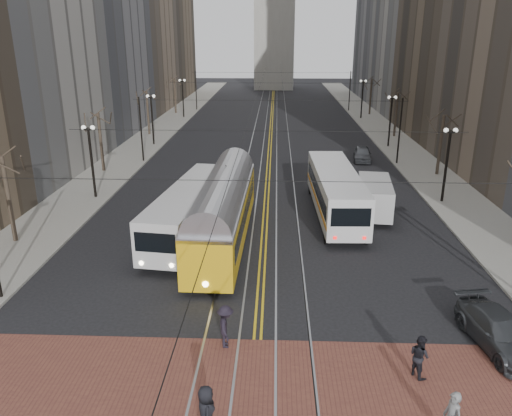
# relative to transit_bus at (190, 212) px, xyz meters

# --- Properties ---
(ground) EXTENTS (260.00, 260.00, 0.00)m
(ground) POSITION_rel_transit_bus_xyz_m (4.81, -10.75, -1.59)
(ground) COLOR black
(ground) RESTS_ON ground
(sidewalk_left) EXTENTS (5.00, 140.00, 0.15)m
(sidewalk_left) POSITION_rel_transit_bus_xyz_m (-10.19, 34.25, -1.51)
(sidewalk_left) COLOR gray
(sidewalk_left) RESTS_ON ground
(sidewalk_right) EXTENTS (5.00, 140.00, 0.15)m
(sidewalk_right) POSITION_rel_transit_bus_xyz_m (19.81, 34.25, -1.51)
(sidewalk_right) COLOR gray
(sidewalk_right) RESTS_ON ground
(crosswalk_band) EXTENTS (25.00, 6.00, 0.01)m
(crosswalk_band) POSITION_rel_transit_bus_xyz_m (4.81, -14.75, -1.58)
(crosswalk_band) COLOR brown
(crosswalk_band) RESTS_ON ground
(streetcar_rails) EXTENTS (4.80, 130.00, 0.02)m
(streetcar_rails) POSITION_rel_transit_bus_xyz_m (4.81, 34.25, -1.58)
(streetcar_rails) COLOR gray
(streetcar_rails) RESTS_ON ground
(centre_lines) EXTENTS (0.42, 130.00, 0.01)m
(centre_lines) POSITION_rel_transit_bus_xyz_m (4.81, 34.25, -1.58)
(centre_lines) COLOR gold
(centre_lines) RESTS_ON ground
(lamp_posts) EXTENTS (27.60, 57.20, 5.60)m
(lamp_posts) POSITION_rel_transit_bus_xyz_m (4.81, 18.00, 1.21)
(lamp_posts) COLOR black
(lamp_posts) RESTS_ON ground
(street_trees) EXTENTS (31.68, 53.28, 5.60)m
(street_trees) POSITION_rel_transit_bus_xyz_m (4.81, 24.50, 1.21)
(street_trees) COLOR #382D23
(street_trees) RESTS_ON ground
(trolley_wires) EXTENTS (25.96, 120.00, 6.60)m
(trolley_wires) POSITION_rel_transit_bus_xyz_m (4.81, 24.08, 2.19)
(trolley_wires) COLOR black
(trolley_wires) RESTS_ON ground
(transit_bus) EXTENTS (4.24, 12.94, 3.18)m
(transit_bus) POSITION_rel_transit_bus_xyz_m (0.00, 0.00, 0.00)
(transit_bus) COLOR silver
(transit_bus) RESTS_ON ground
(streetcar) EXTENTS (3.10, 14.81, 3.48)m
(streetcar) POSITION_rel_transit_bus_xyz_m (2.31, -1.09, 0.15)
(streetcar) COLOR yellow
(streetcar) RESTS_ON ground
(rear_bus) EXTENTS (3.17, 12.79, 3.31)m
(rear_bus) POSITION_rel_transit_bus_xyz_m (9.81, 4.06, 0.07)
(rear_bus) COLOR silver
(rear_bus) RESTS_ON ground
(cargo_van) EXTENTS (2.88, 5.95, 2.53)m
(cargo_van) POSITION_rel_transit_bus_xyz_m (12.64, 4.16, -0.32)
(cargo_van) COLOR silver
(cargo_van) RESTS_ON ground
(sedan_grey) EXTENTS (2.28, 4.52, 1.48)m
(sedan_grey) POSITION_rel_transit_bus_xyz_m (14.45, 20.64, -0.85)
(sedan_grey) COLOR #43464B
(sedan_grey) RESTS_ON ground
(sedan_parked) EXTENTS (2.80, 5.21, 1.43)m
(sedan_parked) POSITION_rel_transit_bus_xyz_m (15.00, -11.78, -0.87)
(sedan_parked) COLOR #393C40
(sedan_parked) RESTS_ON ground
(pedestrian_a) EXTENTS (0.83, 1.06, 1.92)m
(pedestrian_a) POSITION_rel_transit_bus_xyz_m (3.35, -17.25, -0.62)
(pedestrian_a) COLOR black
(pedestrian_a) RESTS_ON crosswalk_band
(pedestrian_c) EXTENTS (0.98, 1.06, 1.75)m
(pedestrian_c) POSITION_rel_transit_bus_xyz_m (11.10, -13.85, -0.70)
(pedestrian_c) COLOR black
(pedestrian_c) RESTS_ON crosswalk_band
(pedestrian_d) EXTENTS (0.89, 1.33, 1.91)m
(pedestrian_d) POSITION_rel_transit_bus_xyz_m (3.49, -12.25, -0.62)
(pedestrian_d) COLOR black
(pedestrian_d) RESTS_ON crosswalk_band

